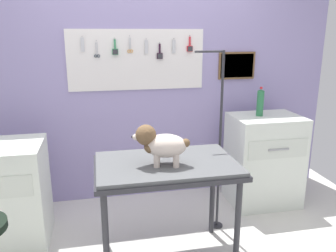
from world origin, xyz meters
TOP-DOWN VIEW (x-y plane):
  - rear_wall_panel at (0.00, 1.28)m, footprint 4.00×0.11m
  - grooming_table at (-0.00, 0.11)m, footprint 1.05×0.67m
  - grooming_arm at (0.53, 0.46)m, footprint 0.30×0.11m
  - dog at (-0.06, 0.06)m, footprint 0.40×0.24m
  - cabinet_right at (1.16, 0.84)m, footprint 0.68×0.54m
  - soda_bottle at (1.09, 0.86)m, footprint 0.07×0.07m

SIDE VIEW (x-z plane):
  - cabinet_right at x=1.16m, z-range 0.00..0.92m
  - grooming_table at x=0.00m, z-range 0.32..1.13m
  - grooming_arm at x=0.53m, z-range -0.05..1.53m
  - dog at x=-0.06m, z-range 0.81..1.11m
  - soda_bottle at x=1.09m, z-range 0.91..1.20m
  - rear_wall_panel at x=0.00m, z-range 0.01..2.31m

